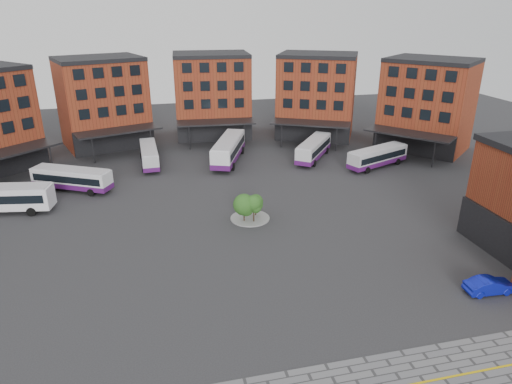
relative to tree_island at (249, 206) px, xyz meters
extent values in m
plane|color=#28282B|center=(-1.81, -11.54, -1.81)|extent=(160.00, 160.00, 0.00)
cube|color=black|center=(-30.01, 21.78, 0.19)|extent=(10.00, 9.07, 4.00)
cube|color=black|center=(-28.44, 20.04, 2.19)|extent=(12.61, 11.97, 0.25)
cylinder|color=black|center=(-23.86, 21.74, 0.19)|extent=(0.20, 0.20, 4.00)
cube|color=maroon|center=(-17.11, 34.90, 5.19)|extent=(15.55, 13.69, 14.00)
cube|color=black|center=(-15.53, 30.31, 0.19)|extent=(12.45, 4.71, 4.00)
cube|color=black|center=(-17.11, 34.90, 12.49)|extent=(15.65, 13.97, 0.60)
cube|color=black|center=(-15.47, 30.12, 7.39)|extent=(10.87, 3.87, 8.00)
cube|color=black|center=(-14.77, 28.09, 2.19)|extent=(13.72, 8.39, 0.25)
cylinder|color=black|center=(-18.48, 24.91, 0.19)|extent=(0.20, 0.20, 4.00)
cylinder|color=black|center=(-9.88, 27.87, 0.19)|extent=(0.20, 0.20, 4.00)
cube|color=maroon|center=(1.47, 37.34, 5.19)|extent=(13.67, 10.88, 14.00)
cube|color=black|center=(1.13, 32.51, 0.19)|extent=(13.00, 1.41, 4.00)
cube|color=black|center=(1.47, 37.34, 12.49)|extent=(13.69, 11.18, 0.60)
cube|color=black|center=(1.12, 32.31, 7.39)|extent=(11.42, 0.95, 8.00)
cube|color=black|center=(0.97, 30.16, 2.19)|extent=(13.28, 5.30, 0.25)
cylinder|color=black|center=(-3.70, 28.68, 0.19)|extent=(0.20, 0.20, 4.00)
cylinder|color=black|center=(5.38, 28.05, 0.19)|extent=(0.20, 0.20, 4.00)
cube|color=maroon|center=(19.53, 32.34, 5.19)|extent=(16.12, 14.81, 14.00)
cube|color=black|center=(17.32, 28.01, 0.19)|extent=(11.81, 6.35, 4.00)
cube|color=black|center=(19.53, 32.34, 12.49)|extent=(16.26, 15.08, 0.60)
cube|color=black|center=(17.23, 27.84, 7.39)|extent=(10.26, 5.33, 8.00)
cube|color=black|center=(16.26, 25.92, 2.19)|extent=(13.58, 9.82, 0.25)
cylinder|color=black|center=(11.39, 26.38, 0.19)|extent=(0.20, 0.20, 4.00)
cylinder|color=black|center=(19.49, 22.25, 0.19)|extent=(0.20, 0.20, 4.00)
cube|color=maroon|center=(34.19, 20.67, 5.19)|extent=(16.02, 16.39, 14.00)
cube|color=black|center=(30.48, 17.55, 0.19)|extent=(8.74, 10.28, 4.00)
cube|color=black|center=(34.19, 20.67, 12.49)|extent=(16.25, 16.58, 0.60)
cube|color=black|center=(30.32, 17.42, 7.39)|extent=(7.47, 8.86, 8.00)
cube|color=black|center=(28.68, 16.04, 2.19)|extent=(11.73, 12.79, 0.25)
cylinder|color=black|center=(24.37, 18.37, 0.19)|extent=(0.20, 0.20, 4.00)
cylinder|color=black|center=(30.22, 11.40, 0.19)|extent=(0.20, 0.20, 4.00)
cube|color=black|center=(21.09, -13.54, 0.19)|extent=(0.40, 12.00, 4.00)
cylinder|color=gray|center=(0.19, 0.46, -1.75)|extent=(4.40, 4.40, 0.12)
cylinder|color=#332114|center=(-0.61, -0.14, -1.08)|extent=(0.14, 0.14, 1.47)
sphere|color=#1D4C19|center=(-0.61, -0.14, 0.24)|extent=(2.39, 2.39, 2.39)
sphere|color=#1D4C19|center=(-0.41, -0.29, -0.20)|extent=(1.67, 1.67, 1.67)
cylinder|color=#332114|center=(0.99, 1.06, -1.19)|extent=(0.14, 0.14, 1.25)
sphere|color=#1D4C19|center=(0.99, 1.06, -0.06)|extent=(1.68, 1.68, 1.68)
sphere|color=#1D4C19|center=(1.19, 0.91, -0.44)|extent=(1.18, 1.18, 1.18)
cylinder|color=#332114|center=(0.39, -0.54, -0.99)|extent=(0.14, 0.14, 1.66)
sphere|color=#1D4C19|center=(0.39, -0.54, 0.51)|extent=(1.76, 1.76, 1.76)
sphere|color=#1D4C19|center=(0.59, -0.69, 0.01)|extent=(1.23, 1.23, 1.23)
cube|color=white|center=(-27.17, 8.75, 0.01)|extent=(11.60, 4.47, 2.52)
cube|color=black|center=(-27.17, 8.75, 0.19)|extent=(10.72, 4.38, 0.98)
cylinder|color=black|center=(-23.82, 6.86, -1.30)|extent=(1.07, 0.48, 1.03)
cylinder|color=black|center=(-23.38, 9.39, -1.30)|extent=(1.07, 0.48, 1.03)
cube|color=white|center=(-20.22, 14.05, -0.12)|extent=(10.37, 7.00, 2.33)
cube|color=black|center=(-20.22, 14.05, 0.04)|extent=(9.66, 6.66, 0.90)
cube|color=silver|center=(-20.22, 14.05, 1.09)|extent=(9.96, 6.72, 0.11)
cube|color=black|center=(-24.76, 16.45, 0.09)|extent=(1.05, 1.84, 1.05)
cube|color=#521663|center=(-20.22, 14.05, -0.96)|extent=(10.43, 7.06, 0.67)
cylinder|color=black|center=(-23.74, 14.57, -1.34)|extent=(0.98, 0.70, 0.95)
cylinder|color=black|center=(-22.62, 16.67, -1.34)|extent=(0.98, 0.70, 0.95)
cylinder|color=black|center=(-17.81, 11.43, -1.34)|extent=(0.98, 0.70, 0.95)
cylinder|color=black|center=(-16.70, 13.53, -1.34)|extent=(0.98, 0.70, 0.95)
cube|color=silver|center=(-10.36, 22.27, -0.19)|extent=(2.64, 10.13, 2.24)
cube|color=black|center=(-10.36, 22.27, -0.03)|extent=(2.67, 9.33, 0.87)
cube|color=silver|center=(-10.36, 22.27, 0.97)|extent=(2.53, 9.73, 0.11)
cube|color=black|center=(-10.53, 27.20, 0.01)|extent=(1.95, 0.19, 1.01)
cube|color=#521663|center=(-10.36, 22.27, -0.99)|extent=(2.68, 10.17, 0.64)
cylinder|color=black|center=(-11.61, 25.45, -1.36)|extent=(0.31, 0.92, 0.91)
cylinder|color=black|center=(-9.33, 25.53, -1.36)|extent=(0.31, 0.92, 0.91)
cylinder|color=black|center=(-11.39, 19.02, -1.36)|extent=(0.31, 0.92, 0.91)
cylinder|color=black|center=(-9.10, 19.10, -1.36)|extent=(0.31, 0.92, 0.91)
cube|color=white|center=(1.47, 21.09, 0.21)|extent=(7.24, 12.71, 2.79)
cube|color=black|center=(1.47, 21.09, 0.41)|extent=(6.93, 11.80, 1.08)
cube|color=silver|center=(1.47, 21.09, 1.66)|extent=(6.95, 12.20, 0.14)
cube|color=black|center=(3.73, 26.83, 0.46)|extent=(2.30, 1.00, 1.25)
cube|color=#521663|center=(1.47, 21.09, -0.79)|extent=(7.30, 12.76, 0.80)
cylinder|color=black|center=(1.62, 25.34, -1.25)|extent=(0.74, 1.19, 1.14)
cylinder|color=black|center=(4.27, 24.30, -1.25)|extent=(0.74, 1.19, 1.14)
cylinder|color=black|center=(-1.32, 17.88, -1.25)|extent=(0.74, 1.19, 1.14)
cylinder|color=black|center=(1.33, 16.83, -1.25)|extent=(0.74, 1.19, 1.14)
cube|color=silver|center=(14.49, 19.22, -0.06)|extent=(8.47, 10.19, 2.42)
cube|color=black|center=(14.49, 19.22, 0.11)|extent=(8.00, 9.53, 0.94)
cube|color=silver|center=(14.49, 19.22, 1.20)|extent=(8.13, 9.78, 0.12)
cube|color=black|center=(17.67, 23.49, 0.16)|extent=(1.75, 1.35, 1.09)
cube|color=#521663|center=(14.49, 19.22, -0.93)|extent=(8.52, 10.24, 0.69)
cylinder|color=black|center=(15.57, 22.74, -1.32)|extent=(0.83, 0.97, 0.99)
cylinder|color=black|center=(17.55, 21.27, -1.32)|extent=(0.83, 0.97, 0.99)
cylinder|color=black|center=(11.42, 17.17, -1.32)|extent=(0.83, 0.97, 0.99)
cylinder|color=black|center=(13.40, 15.69, -1.32)|extent=(0.83, 0.97, 0.99)
cube|color=silver|center=(22.35, 13.45, -0.14)|extent=(10.51, 6.08, 2.31)
cube|color=black|center=(22.35, 13.45, 0.03)|extent=(9.76, 5.82, 0.90)
cube|color=silver|center=(22.35, 13.45, 1.06)|extent=(10.09, 5.84, 0.11)
cube|color=black|center=(27.07, 15.36, 0.07)|extent=(0.86, 1.90, 1.04)
cube|color=#521663|center=(22.35, 13.45, -0.97)|extent=(10.56, 6.13, 0.66)
cylinder|color=black|center=(24.98, 15.79, -1.34)|extent=(0.98, 0.62, 0.94)
cylinder|color=black|center=(25.87, 13.61, -1.34)|extent=(0.98, 0.62, 0.94)
cylinder|color=black|center=(18.83, 13.30, -1.34)|extent=(0.98, 0.62, 0.94)
cylinder|color=black|center=(19.71, 11.11, -1.34)|extent=(0.98, 0.62, 0.94)
imported|color=#0C15A2|center=(16.44, -18.02, -1.12)|extent=(4.27, 1.68, 1.39)
camera|label=1|loc=(-9.81, -44.68, 20.39)|focal=32.00mm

